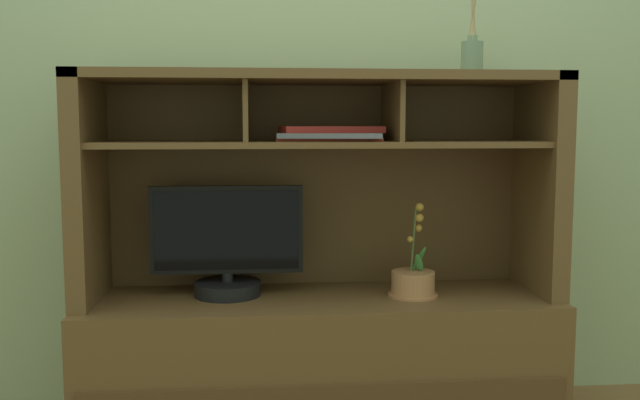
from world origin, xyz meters
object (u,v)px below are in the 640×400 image
tv_monitor (227,249)px  magazine_stack_left (330,134)px  potted_orchid (413,282)px  media_console (320,322)px  diffuser_bottle (472,57)px

tv_monitor → magazine_stack_left: (0.34, -0.04, 0.38)m
magazine_stack_left → potted_orchid: bearing=-3.9°
potted_orchid → media_console: bearing=170.4°
potted_orchid → diffuser_bottle: bearing=14.7°
magazine_stack_left → diffuser_bottle: diffuser_bottle is taller
potted_orchid → diffuser_bottle: (0.20, 0.05, 0.75)m
diffuser_bottle → media_console: bearing=180.0°
media_console → diffuser_bottle: diffuser_bottle is taller
media_console → potted_orchid: media_console is taller
media_console → magazine_stack_left: media_console is taller
potted_orchid → diffuser_bottle: 0.77m
tv_monitor → magazine_stack_left: bearing=-7.0°
tv_monitor → diffuser_bottle: (0.82, -0.01, 0.63)m
tv_monitor → media_console: bearing=-1.6°
tv_monitor → diffuser_bottle: 1.03m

